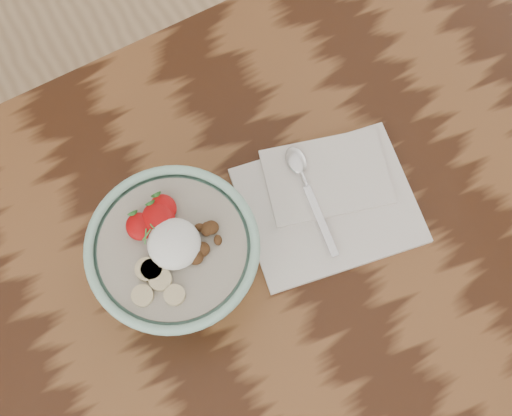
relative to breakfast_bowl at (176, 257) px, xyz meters
The scene contains 4 objects.
table 19.52cm from the breakfast_bowl, 111.64° to the right, with size 160.00×90.00×75.00cm.
breakfast_bowl is the anchor object (origin of this frame).
napkin 23.44cm from the breakfast_bowl, ahead, with size 26.24×22.85×1.43cm.
spoon 21.79cm from the breakfast_bowl, 10.12° to the left, with size 4.43×16.98×0.88cm.
Camera 1 is at (1.14, -16.28, 168.24)cm, focal length 50.00 mm.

